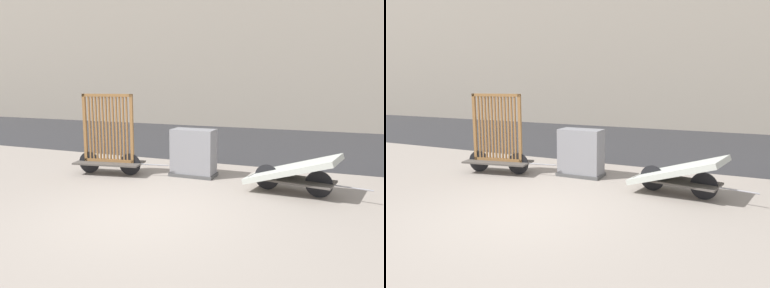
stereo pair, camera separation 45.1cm
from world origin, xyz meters
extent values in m
plane|color=gray|center=(0.00, 0.00, 0.00)|extent=(60.00, 60.00, 0.00)
cube|color=#2D2D30|center=(0.00, 8.56, 0.00)|extent=(56.00, 8.35, 0.01)
cube|color=#9E9384|center=(0.00, 14.74, 4.95)|extent=(48.00, 4.00, 9.90)
cube|color=#4C4742|center=(-2.21, 2.24, 0.29)|extent=(1.75, 0.95, 0.04)
cylinder|color=black|center=(-1.68, 2.33, 0.27)|extent=(0.54, 0.12, 0.54)
cylinder|color=black|center=(-2.74, 2.15, 0.27)|extent=(0.54, 0.12, 0.54)
cylinder|color=gray|center=(-1.04, 2.43, 0.29)|extent=(0.70, 0.14, 0.03)
cube|color=olive|center=(-2.21, 2.24, 0.34)|extent=(1.29, 0.28, 0.07)
cube|color=olive|center=(-2.21, 2.24, 1.95)|extent=(1.29, 0.28, 0.07)
cube|color=olive|center=(-2.82, 2.14, 1.15)|extent=(0.08, 0.08, 1.67)
cube|color=olive|center=(-1.60, 2.34, 1.15)|extent=(0.08, 0.08, 1.67)
cube|color=olive|center=(-2.69, 2.16, 1.15)|extent=(0.04, 0.05, 1.60)
cube|color=olive|center=(-2.61, 2.17, 1.15)|extent=(0.04, 0.05, 1.60)
cube|color=olive|center=(-2.52, 2.19, 1.15)|extent=(0.04, 0.05, 1.60)
cube|color=olive|center=(-2.43, 2.20, 1.15)|extent=(0.04, 0.05, 1.60)
cube|color=olive|center=(-2.34, 2.22, 1.15)|extent=(0.04, 0.05, 1.60)
cube|color=olive|center=(-2.25, 2.23, 1.15)|extent=(0.04, 0.05, 1.60)
cube|color=olive|center=(-2.17, 2.25, 1.15)|extent=(0.04, 0.05, 1.60)
cube|color=olive|center=(-2.08, 2.26, 1.15)|extent=(0.04, 0.05, 1.60)
cube|color=olive|center=(-1.99, 2.28, 1.15)|extent=(0.04, 0.05, 1.60)
cube|color=olive|center=(-1.90, 2.29, 1.15)|extent=(0.04, 0.05, 1.60)
cube|color=olive|center=(-1.81, 2.30, 1.15)|extent=(0.04, 0.05, 1.60)
cube|color=olive|center=(-1.73, 2.32, 1.15)|extent=(0.04, 0.05, 1.60)
cube|color=#4C4742|center=(2.21, 2.24, 0.29)|extent=(1.76, 0.98, 0.04)
cylinder|color=black|center=(2.74, 2.14, 0.27)|extent=(0.54, 0.13, 0.54)
cylinder|color=black|center=(1.68, 2.34, 0.27)|extent=(0.54, 0.13, 0.54)
cylinder|color=gray|center=(3.37, 2.02, 0.29)|extent=(0.69, 0.16, 0.03)
cube|color=#B2B7AD|center=(2.21, 2.24, 0.51)|extent=(1.96, 1.34, 0.68)
cube|color=#4C4C4C|center=(-0.20, 2.84, 0.04)|extent=(1.10, 0.58, 0.08)
cube|color=gray|center=(-0.20, 2.84, 0.57)|extent=(1.04, 0.52, 1.15)
camera|label=1|loc=(3.05, -5.44, 2.27)|focal=35.00mm
camera|label=2|loc=(3.46, -5.26, 2.27)|focal=35.00mm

